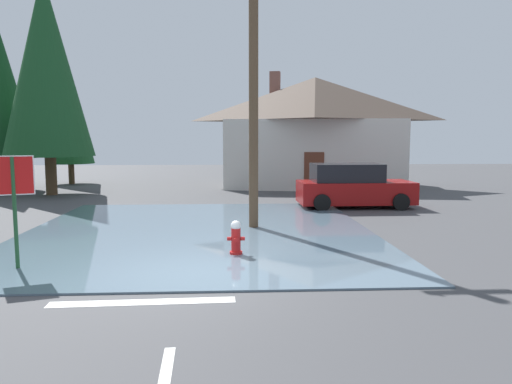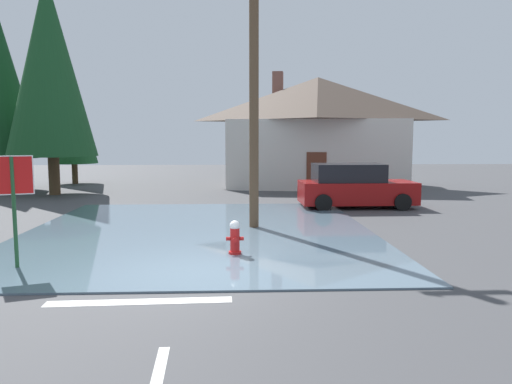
{
  "view_description": "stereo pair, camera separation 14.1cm",
  "coord_description": "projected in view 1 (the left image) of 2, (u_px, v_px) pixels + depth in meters",
  "views": [
    {
      "loc": [
        0.67,
        -9.55,
        2.71
      ],
      "look_at": [
        1.41,
        3.81,
        1.22
      ],
      "focal_mm": 34.2,
      "sensor_mm": 36.0,
      "label": 1
    },
    {
      "loc": [
        0.81,
        -9.56,
        2.71
      ],
      "look_at": [
        1.41,
        3.81,
        1.22
      ],
      "focal_mm": 34.2,
      "sensor_mm": 36.0,
      "label": 2
    }
  ],
  "objects": [
    {
      "name": "house",
      "position": [
        315.0,
        130.0,
        27.3
      ],
      "size": [
        11.05,
        8.07,
        6.53
      ],
      "color": "beige",
      "rests_on": "ground"
    },
    {
      "name": "fire_hydrant",
      "position": [
        236.0,
        238.0,
        11.25
      ],
      "size": [
        0.41,
        0.35,
        0.82
      ],
      "color": "red",
      "rests_on": "ground"
    },
    {
      "name": "ground_plane",
      "position": [
        196.0,
        277.0,
        9.74
      ],
      "size": [
        80.0,
        80.0,
        0.1
      ],
      "primitive_type": "cube",
      "color": "#424244"
    },
    {
      "name": "stop_sign_near",
      "position": [
        14.0,
        188.0,
        9.88
      ],
      "size": [
        0.77,
        0.28,
        2.36
      ],
      "color": "#1E4C28",
      "rests_on": "ground"
    },
    {
      "name": "pine_tree_short_left",
      "position": [
        69.0,
        116.0,
        28.4
      ],
      "size": [
        2.7,
        2.7,
        6.76
      ],
      "color": "#4C3823",
      "rests_on": "ground"
    },
    {
      "name": "parked_car",
      "position": [
        353.0,
        187.0,
        19.07
      ],
      "size": [
        4.43,
        2.15,
        1.72
      ],
      "color": "maroon",
      "rests_on": "ground"
    },
    {
      "name": "utility_pole",
      "position": [
        254.0,
        84.0,
        14.26
      ],
      "size": [
        1.6,
        0.28,
        8.21
      ],
      "color": "brown",
      "rests_on": "ground"
    },
    {
      "name": "pine_tree_tall_left",
      "position": [
        46.0,
        66.0,
        22.64
      ],
      "size": [
        4.12,
        4.12,
        10.3
      ],
      "color": "#4C3823",
      "rests_on": "ground"
    },
    {
      "name": "flood_puddle",
      "position": [
        199.0,
        231.0,
        14.15
      ],
      "size": [
        9.92,
        11.32,
        0.04
      ],
      "primitive_type": "cube",
      "color": "slate",
      "rests_on": "ground"
    },
    {
      "name": "lane_stop_bar",
      "position": [
        143.0,
        302.0,
        8.07
      ],
      "size": [
        3.09,
        0.41,
        0.01
      ],
      "primitive_type": "cube",
      "rotation": [
        0.0,
        0.0,
        0.03
      ],
      "color": "silver",
      "rests_on": "ground"
    }
  ]
}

